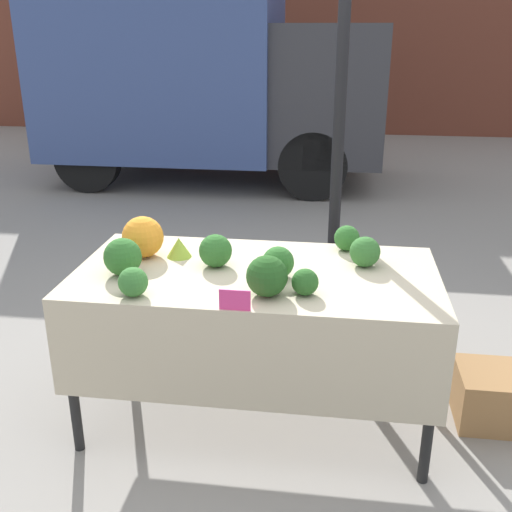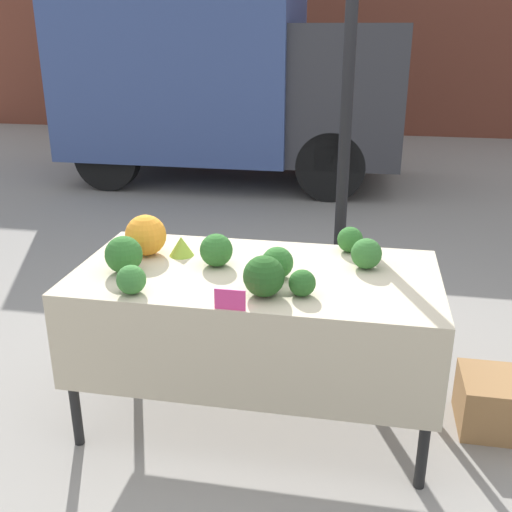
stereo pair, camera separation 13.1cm
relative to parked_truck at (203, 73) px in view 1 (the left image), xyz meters
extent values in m
plane|color=gray|center=(1.44, -5.31, -1.41)|extent=(40.00, 40.00, 0.00)
cylinder|color=black|center=(1.82, -4.52, -0.10)|extent=(0.07, 0.07, 2.63)
cube|color=#384C84|center=(-0.51, 0.00, 0.11)|extent=(2.98, 2.13, 2.29)
cube|color=#333338|center=(1.66, 0.00, -0.21)|extent=(1.36, 1.96, 1.65)
cylinder|color=black|center=(1.53, -0.87, -1.00)|extent=(0.83, 0.22, 0.83)
cylinder|color=black|center=(1.53, 0.87, -1.00)|extent=(0.83, 0.22, 0.83)
cylinder|color=black|center=(-1.33, -0.87, -1.00)|extent=(0.83, 0.22, 0.83)
cylinder|color=black|center=(-1.33, 0.87, -1.00)|extent=(0.83, 0.22, 0.83)
cube|color=beige|center=(1.44, -5.31, -0.58)|extent=(1.79, 0.92, 0.03)
cube|color=beige|center=(1.44, -5.77, -0.83)|extent=(1.79, 0.01, 0.47)
cylinder|color=black|center=(0.61, -5.71, -1.01)|extent=(0.05, 0.05, 0.82)
cylinder|color=black|center=(2.28, -5.71, -1.01)|extent=(0.05, 0.05, 0.82)
cylinder|color=black|center=(0.61, -4.91, -1.01)|extent=(0.05, 0.05, 0.82)
cylinder|color=black|center=(2.28, -4.91, -1.01)|extent=(0.05, 0.05, 0.82)
sphere|color=orange|center=(0.83, -5.19, -0.46)|extent=(0.22, 0.22, 0.22)
cone|color=#93B238|center=(1.02, -5.17, -0.51)|extent=(0.13, 0.13, 0.10)
sphere|color=#2D6628|center=(1.23, -5.28, -0.48)|extent=(0.17, 0.17, 0.17)
sphere|color=#2D6628|center=(1.56, -5.38, -0.49)|extent=(0.15, 0.15, 0.15)
sphere|color=#387533|center=(0.94, -5.68, -0.50)|extent=(0.13, 0.13, 0.13)
sphere|color=#2D6628|center=(0.81, -5.45, -0.48)|extent=(0.18, 0.18, 0.18)
sphere|color=#285B23|center=(1.70, -5.56, -0.51)|extent=(0.12, 0.12, 0.12)
sphere|color=#2D6628|center=(1.89, -4.95, -0.50)|extent=(0.14, 0.14, 0.14)
sphere|color=#336B2D|center=(1.98, -5.17, -0.49)|extent=(0.15, 0.15, 0.15)
sphere|color=#23511E|center=(1.53, -5.59, -0.47)|extent=(0.19, 0.19, 0.19)
cube|color=#E53D84|center=(1.41, -5.76, -0.52)|extent=(0.14, 0.01, 0.09)
cube|color=#9E7042|center=(2.73, -5.18, -1.27)|extent=(0.45, 0.37, 0.29)
camera|label=1|loc=(1.82, -8.03, 0.56)|focal=42.00mm
camera|label=2|loc=(1.95, -8.01, 0.56)|focal=42.00mm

